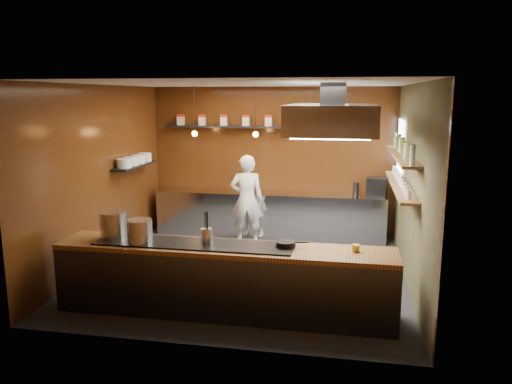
% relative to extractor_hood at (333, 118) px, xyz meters
% --- Properties ---
extents(floor, '(5.00, 5.00, 0.00)m').
position_rel_extractor_hood_xyz_m(floor, '(-1.30, 0.40, -2.51)').
color(floor, black).
rests_on(floor, ground).
extents(back_wall, '(5.00, 0.00, 5.00)m').
position_rel_extractor_hood_xyz_m(back_wall, '(-1.30, 2.90, -1.01)').
color(back_wall, '#3C160A').
rests_on(back_wall, ground).
extents(left_wall, '(0.00, 5.00, 5.00)m').
position_rel_extractor_hood_xyz_m(left_wall, '(-3.80, 0.40, -1.01)').
color(left_wall, '#3C160A').
rests_on(left_wall, ground).
extents(right_wall, '(0.00, 5.00, 5.00)m').
position_rel_extractor_hood_xyz_m(right_wall, '(1.20, 0.40, -1.01)').
color(right_wall, '#433D26').
rests_on(right_wall, ground).
extents(ceiling, '(5.00, 5.00, 0.00)m').
position_rel_extractor_hood_xyz_m(ceiling, '(-1.30, 0.40, 0.49)').
color(ceiling, silver).
rests_on(ceiling, back_wall).
extents(window_pane, '(0.00, 1.00, 1.00)m').
position_rel_extractor_hood_xyz_m(window_pane, '(1.15, 2.10, -0.61)').
color(window_pane, white).
rests_on(window_pane, right_wall).
extents(prep_counter, '(4.60, 0.65, 0.90)m').
position_rel_extractor_hood_xyz_m(prep_counter, '(-1.30, 2.57, -2.06)').
color(prep_counter, silver).
rests_on(prep_counter, floor).
extents(pass_counter, '(4.40, 0.72, 0.94)m').
position_rel_extractor_hood_xyz_m(pass_counter, '(-1.30, -1.20, -2.04)').
color(pass_counter, '#38383D').
rests_on(pass_counter, floor).
extents(tin_shelf, '(2.60, 0.26, 0.04)m').
position_rel_extractor_hood_xyz_m(tin_shelf, '(-2.20, 2.76, -0.31)').
color(tin_shelf, black).
rests_on(tin_shelf, back_wall).
extents(plate_shelf, '(0.30, 1.40, 0.04)m').
position_rel_extractor_hood_xyz_m(plate_shelf, '(-3.64, 1.40, -0.96)').
color(plate_shelf, black).
rests_on(plate_shelf, left_wall).
extents(bottle_shelf_upper, '(0.26, 2.80, 0.04)m').
position_rel_extractor_hood_xyz_m(bottle_shelf_upper, '(1.04, 0.70, -0.59)').
color(bottle_shelf_upper, brown).
rests_on(bottle_shelf_upper, right_wall).
extents(bottle_shelf_lower, '(0.26, 2.80, 0.04)m').
position_rel_extractor_hood_xyz_m(bottle_shelf_lower, '(1.04, 0.70, -1.06)').
color(bottle_shelf_lower, brown).
rests_on(bottle_shelf_lower, right_wall).
extents(extractor_hood, '(1.20, 2.00, 0.72)m').
position_rel_extractor_hood_xyz_m(extractor_hood, '(0.00, 0.00, 0.00)').
color(extractor_hood, '#38383D').
rests_on(extractor_hood, ceiling).
extents(pendant_left, '(0.10, 0.10, 0.95)m').
position_rel_extractor_hood_xyz_m(pendant_left, '(-2.70, 2.10, -0.35)').
color(pendant_left, black).
rests_on(pendant_left, ceiling).
extents(pendant_right, '(0.10, 0.10, 0.95)m').
position_rel_extractor_hood_xyz_m(pendant_right, '(-1.50, 2.10, -0.35)').
color(pendant_right, black).
rests_on(pendant_right, ceiling).
extents(storage_tins, '(2.43, 0.13, 0.22)m').
position_rel_extractor_hood_xyz_m(storage_tins, '(-2.05, 2.76, -0.17)').
color(storage_tins, beige).
rests_on(storage_tins, tin_shelf).
extents(plate_stacks, '(0.26, 1.16, 0.16)m').
position_rel_extractor_hood_xyz_m(plate_stacks, '(-3.64, 1.40, -0.86)').
color(plate_stacks, silver).
rests_on(plate_stacks, plate_shelf).
extents(bottles, '(0.06, 2.66, 0.24)m').
position_rel_extractor_hood_xyz_m(bottles, '(1.04, 0.70, -0.45)').
color(bottles, silver).
rests_on(bottles, bottle_shelf_upper).
extents(wine_glasses, '(0.07, 2.37, 0.13)m').
position_rel_extractor_hood_xyz_m(wine_glasses, '(1.04, 0.70, -0.97)').
color(wine_glasses, silver).
rests_on(wine_glasses, bottle_shelf_lower).
extents(stockpot_large, '(0.42, 0.42, 0.35)m').
position_rel_extractor_hood_xyz_m(stockpot_large, '(-2.85, -1.13, -1.39)').
color(stockpot_large, silver).
rests_on(stockpot_large, pass_counter).
extents(stockpot_small, '(0.37, 0.37, 0.30)m').
position_rel_extractor_hood_xyz_m(stockpot_small, '(-2.40, -1.30, -1.41)').
color(stockpot_small, silver).
rests_on(stockpot_small, pass_counter).
extents(utensil_crock, '(0.19, 0.19, 0.20)m').
position_rel_extractor_hood_xyz_m(utensil_crock, '(-1.53, -1.18, -1.47)').
color(utensil_crock, silver).
rests_on(utensil_crock, pass_counter).
extents(frying_pan, '(0.42, 0.26, 0.06)m').
position_rel_extractor_hood_xyz_m(frying_pan, '(-0.50, -1.13, -1.53)').
color(frying_pan, black).
rests_on(frying_pan, pass_counter).
extents(butter_jar, '(0.11, 0.11, 0.09)m').
position_rel_extractor_hood_xyz_m(butter_jar, '(0.37, -1.12, -1.54)').
color(butter_jar, yellow).
rests_on(butter_jar, pass_counter).
extents(espresso_machine, '(0.43, 0.41, 0.37)m').
position_rel_extractor_hood_xyz_m(espresso_machine, '(0.80, 2.54, -1.42)').
color(espresso_machine, black).
rests_on(espresso_machine, prep_counter).
extents(chef, '(0.69, 0.51, 1.73)m').
position_rel_extractor_hood_xyz_m(chef, '(-1.65, 1.96, -1.64)').
color(chef, white).
rests_on(chef, floor).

